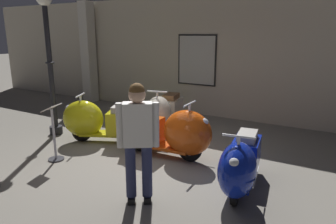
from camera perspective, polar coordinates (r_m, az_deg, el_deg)
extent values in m
plane|color=slate|center=(5.62, -5.83, -9.00)|extent=(60.00, 60.00, 0.00)
cube|color=#BCB29E|center=(8.45, 9.02, 9.96)|extent=(18.00, 0.20, 3.20)
cube|color=black|center=(8.56, 5.34, 9.50)|extent=(1.13, 0.03, 1.37)
cube|color=#B2B2AD|center=(8.55, 5.29, 9.49)|extent=(1.05, 0.01, 1.29)
cube|color=beige|center=(10.54, -14.47, 10.53)|extent=(0.36, 0.36, 3.20)
cylinder|color=black|center=(6.77, -15.61, -3.55)|extent=(0.40, 0.24, 0.41)
cylinder|color=silver|center=(6.77, -15.61, -3.55)|extent=(0.21, 0.16, 0.18)
cylinder|color=black|center=(6.48, -7.61, -3.92)|extent=(0.40, 0.24, 0.41)
cylinder|color=silver|center=(6.48, -7.61, -3.92)|extent=(0.21, 0.16, 0.18)
cube|color=gold|center=(6.62, -11.69, -3.91)|extent=(1.03, 0.73, 0.05)
ellipsoid|color=gold|center=(6.67, -15.37, -1.20)|extent=(1.00, 0.84, 0.77)
cube|color=gold|center=(6.43, -8.03, -2.01)|extent=(0.80, 0.66, 0.45)
cube|color=gray|center=(6.35, -8.11, 0.45)|extent=(0.56, 0.46, 0.12)
sphere|color=silver|center=(6.72, -17.76, 0.63)|extent=(0.15, 0.15, 0.15)
cylinder|color=silver|center=(6.60, -15.82, 1.78)|extent=(0.04, 0.04, 0.28)
cylinder|color=silver|center=(6.57, -15.90, 2.99)|extent=(0.22, 0.42, 0.03)
cylinder|color=black|center=(6.78, -2.03, -2.94)|extent=(0.16, 0.42, 0.42)
cylinder|color=silver|center=(6.78, -2.03, -2.94)|extent=(0.13, 0.20, 0.19)
cylinder|color=black|center=(7.67, 0.66, -0.87)|extent=(0.16, 0.42, 0.42)
cylinder|color=silver|center=(7.67, 0.66, -0.87)|extent=(0.13, 0.20, 0.19)
cube|color=beige|center=(7.23, -0.60, -2.00)|extent=(0.56, 1.04, 0.05)
ellipsoid|color=beige|center=(6.74, -1.89, -0.41)|extent=(0.70, 0.96, 0.79)
cube|color=beige|center=(7.57, 0.56, 0.72)|extent=(0.54, 0.77, 0.46)
cube|color=brown|center=(7.51, 0.57, 2.88)|extent=(0.38, 0.55, 0.12)
sphere|color=silver|center=(6.43, -2.84, 0.83)|extent=(0.16, 0.16, 0.16)
cylinder|color=silver|center=(6.63, -2.01, 2.55)|extent=(0.05, 0.05, 0.29)
cylinder|color=silver|center=(6.60, -2.02, 3.79)|extent=(0.46, 0.12, 0.03)
cube|color=silver|center=(6.67, 0.24, -1.04)|extent=(0.15, 0.69, 0.02)
cylinder|color=black|center=(5.54, 4.06, -6.94)|extent=(0.43, 0.10, 0.43)
cylinder|color=silver|center=(5.54, 4.06, -6.94)|extent=(0.20, 0.11, 0.19)
cylinder|color=black|center=(5.99, -4.92, -5.26)|extent=(0.43, 0.10, 0.43)
cylinder|color=silver|center=(5.99, -4.92, -5.26)|extent=(0.20, 0.11, 0.19)
cube|color=#C6470F|center=(5.76, -0.61, -6.29)|extent=(1.04, 0.43, 0.05)
ellipsoid|color=#C6470F|center=(5.45, 3.60, -3.85)|extent=(0.92, 0.60, 0.82)
cube|color=#C6470F|center=(5.90, -4.62, -3.17)|extent=(0.75, 0.46, 0.47)
cube|color=black|center=(5.81, -4.67, -0.34)|extent=(0.53, 0.32, 0.13)
sphere|color=silver|center=(5.28, 6.63, -1.99)|extent=(0.16, 0.16, 0.16)
cylinder|color=silver|center=(5.34, 3.98, -0.07)|extent=(0.05, 0.05, 0.30)
cylinder|color=silver|center=(5.30, 4.01, 1.51)|extent=(0.05, 0.47, 0.03)
cube|color=silver|center=(5.71, 4.74, -3.59)|extent=(0.72, 0.04, 0.03)
cylinder|color=black|center=(4.33, 12.33, -13.95)|extent=(0.13, 0.39, 0.39)
cylinder|color=silver|center=(4.33, 12.33, -13.95)|extent=(0.12, 0.19, 0.17)
cylinder|color=black|center=(5.15, 14.14, -9.29)|extent=(0.13, 0.39, 0.39)
cylinder|color=silver|center=(5.15, 14.14, -9.29)|extent=(0.12, 0.19, 0.17)
cube|color=navy|center=(4.74, 13.30, -11.63)|extent=(0.48, 0.96, 0.05)
ellipsoid|color=navy|center=(4.25, 12.64, -10.37)|extent=(0.62, 0.88, 0.74)
cube|color=navy|center=(5.04, 14.22, -7.24)|extent=(0.48, 0.71, 0.43)
cube|color=gray|center=(4.94, 14.41, -4.31)|extent=(0.34, 0.50, 0.12)
sphere|color=silver|center=(3.92, 12.13, -9.26)|extent=(0.15, 0.15, 0.15)
cylinder|color=silver|center=(4.09, 12.83, -6.22)|extent=(0.04, 0.04, 0.27)
cylinder|color=silver|center=(4.05, 12.94, -4.42)|extent=(0.43, 0.09, 0.03)
cube|color=silver|center=(4.24, 15.96, -11.34)|extent=(0.11, 0.65, 0.02)
cylinder|color=black|center=(7.47, -19.92, -3.12)|extent=(0.28, 0.28, 0.18)
cylinder|color=black|center=(7.20, -20.86, 7.48)|extent=(0.11, 0.11, 2.59)
torus|color=black|center=(7.18, -20.95, 8.50)|extent=(0.19, 0.19, 0.04)
cube|color=black|center=(4.40, -3.80, -15.41)|extent=(0.23, 0.27, 0.08)
cylinder|color=#23284C|center=(4.18, -3.90, -10.28)|extent=(0.14, 0.14, 0.80)
cube|color=black|center=(4.41, -6.72, -15.45)|extent=(0.23, 0.27, 0.08)
cylinder|color=#23284C|center=(4.19, -6.91, -10.33)|extent=(0.14, 0.14, 0.80)
cube|color=silver|center=(3.97, -5.61, -2.29)|extent=(0.42, 0.37, 0.57)
cylinder|color=silver|center=(3.97, -2.27, -2.37)|extent=(0.09, 0.09, 0.59)
cylinder|color=silver|center=(3.98, -8.93, -2.48)|extent=(0.09, 0.09, 0.59)
sphere|color=tan|center=(3.88, -5.75, 3.20)|extent=(0.22, 0.22, 0.22)
sphere|color=brown|center=(3.87, -5.77, 3.91)|extent=(0.20, 0.20, 0.20)
cylinder|color=#333338|center=(6.00, -19.91, -8.16)|extent=(0.28, 0.28, 0.02)
cylinder|color=#A5A5AD|center=(5.84, -20.30, -3.84)|extent=(0.04, 0.04, 0.93)
cube|color=silver|center=(5.72, -20.72, 0.77)|extent=(0.30, 0.37, 0.12)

